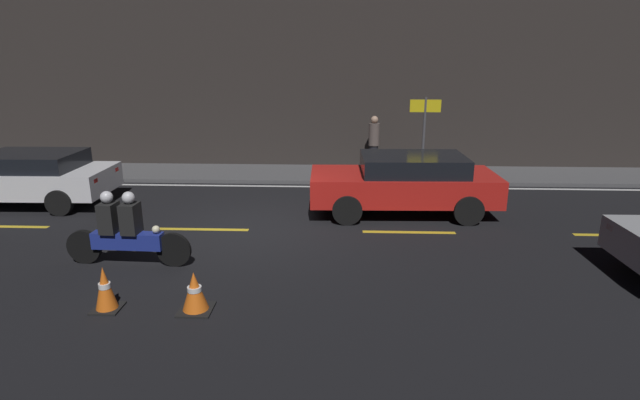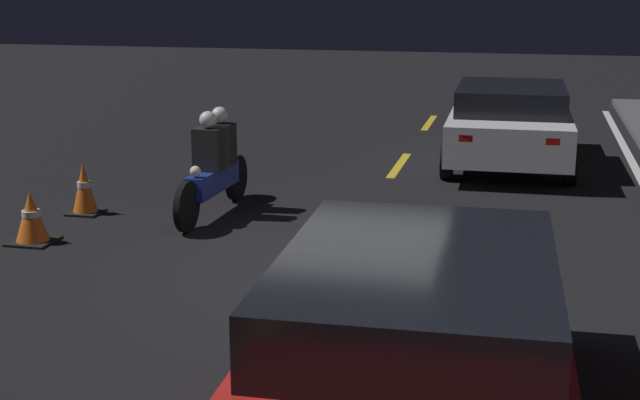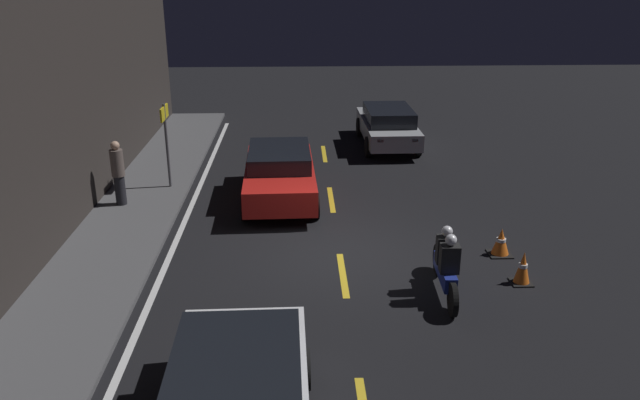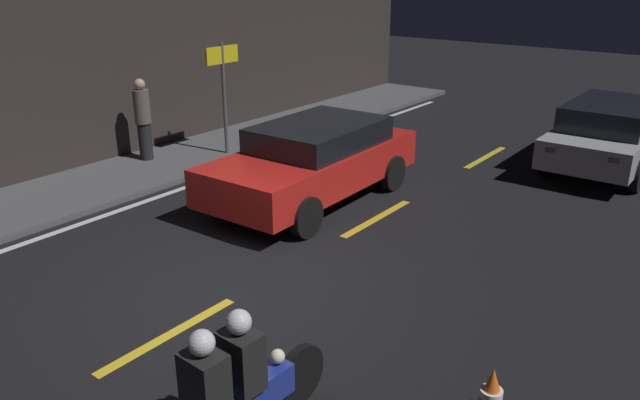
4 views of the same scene
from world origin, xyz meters
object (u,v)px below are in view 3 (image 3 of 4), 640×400
hatchback_silver (388,125)px  pedestrian (118,173)px  shop_sign (166,129)px  traffic_cone_mid (501,242)px  taxi_red (280,173)px  motorcycle (446,265)px  traffic_cone_near (523,268)px

hatchback_silver → pedestrian: size_ratio=2.61×
hatchback_silver → shop_sign: shop_sign is taller
traffic_cone_mid → pedestrian: 9.77m
hatchback_silver → traffic_cone_mid: bearing=-172.6°
pedestrian → shop_sign: (1.40, -1.03, 0.80)m
hatchback_silver → taxi_red: bearing=144.8°
motorcycle → traffic_cone_near: 1.75m
pedestrian → hatchback_silver: bearing=-53.4°
traffic_cone_near → traffic_cone_mid: (1.35, 0.02, -0.03)m
hatchback_silver → traffic_cone_mid: size_ratio=7.25×
pedestrian → traffic_cone_near: bearing=-116.3°
taxi_red → pedestrian: 4.24m
hatchback_silver → motorcycle: 10.84m
traffic_cone_mid → hatchback_silver: bearing=8.0°
motorcycle → shop_sign: 9.18m
taxi_red → pedestrian: size_ratio=2.56×
traffic_cone_near → pedestrian: (4.56, 9.22, 0.66)m
motorcycle → shop_sign: (6.36, 6.52, 1.15)m
taxi_red → hatchback_silver: 6.54m
hatchback_silver → traffic_cone_near: bearing=-173.5°
taxi_red → traffic_cone_near: 7.13m
traffic_cone_mid → motorcycle: bearing=136.6°
traffic_cone_mid → shop_sign: bearing=60.6°
shop_sign → hatchback_silver: bearing=-57.0°
motorcycle → traffic_cone_near: bearing=-74.0°
motorcycle → traffic_cone_mid: bearing=-40.8°
traffic_cone_near → traffic_cone_mid: bearing=1.0°
motorcycle → taxi_red: bearing=34.1°
taxi_red → pedestrian: (-0.49, 4.21, 0.22)m
hatchback_silver → shop_sign: bearing=122.4°
traffic_cone_mid → pedestrian: (3.21, 9.20, 0.69)m
hatchback_silver → motorcycle: hatchback_silver is taller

